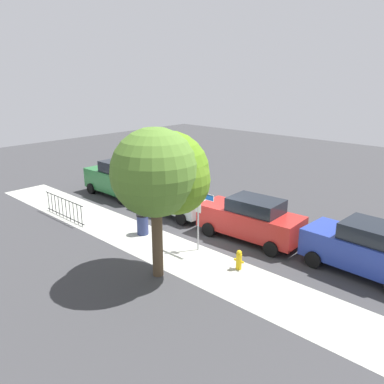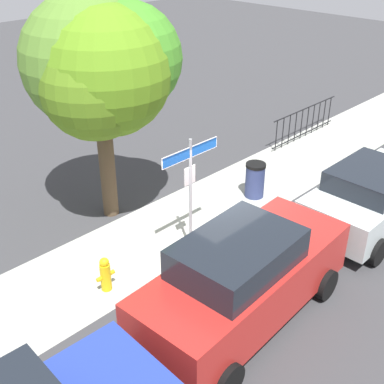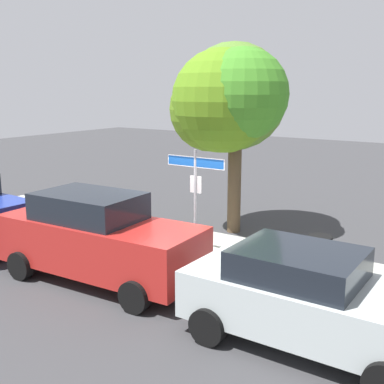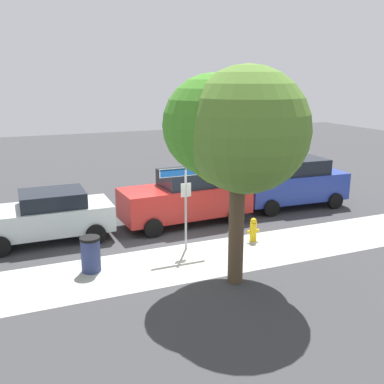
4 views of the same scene
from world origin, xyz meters
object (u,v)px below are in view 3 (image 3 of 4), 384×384
(shade_tree, at_px, (229,100))
(car_silver, at_px, (308,298))
(fire_hydrant, at_px, (132,227))
(trash_bin, at_px, (319,257))
(street_sign, at_px, (195,182))
(car_red, at_px, (98,238))

(shade_tree, xyz_separation_m, car_silver, (4.24, -4.72, -3.01))
(car_silver, distance_m, fire_hydrant, 6.63)
(shade_tree, height_order, trash_bin, shade_tree)
(street_sign, relative_size, fire_hydrant, 3.51)
(shade_tree, bearing_deg, street_sign, -79.62)
(car_red, distance_m, fire_hydrant, 2.91)
(fire_hydrant, bearing_deg, trash_bin, 3.28)
(street_sign, height_order, fire_hydrant, street_sign)
(car_silver, bearing_deg, trash_bin, 106.32)
(street_sign, relative_size, car_red, 0.58)
(car_red, height_order, fire_hydrant, car_red)
(car_red, height_order, car_silver, car_red)
(fire_hydrant, bearing_deg, shade_tree, 48.85)
(shade_tree, height_order, fire_hydrant, shade_tree)
(street_sign, distance_m, car_silver, 4.66)
(fire_hydrant, bearing_deg, car_silver, -23.36)
(street_sign, height_order, shade_tree, shade_tree)
(shade_tree, height_order, car_silver, shade_tree)
(street_sign, relative_size, shade_tree, 0.50)
(car_silver, distance_m, trash_bin, 3.06)
(car_silver, bearing_deg, car_red, 179.28)
(car_red, xyz_separation_m, trash_bin, (3.96, 2.84, -0.49))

